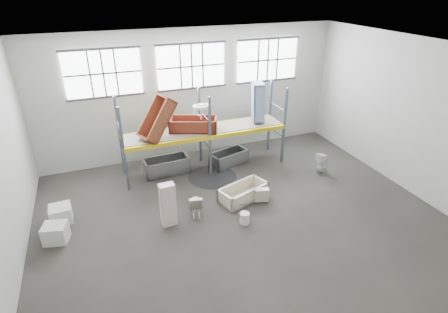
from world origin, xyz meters
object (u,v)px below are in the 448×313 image
steel_tub_right (229,158)px  carton_near (56,233)px  cistern_tall (168,205)px  blue_tub_upright (258,102)px  bucket (245,218)px  bathtub_beige (243,192)px  rust_tub_flat (193,124)px  toilet_white (322,163)px  toilet_beige (196,204)px  steel_tub_left (166,166)px

steel_tub_right → carton_near: steel_tub_right is taller
cistern_tall → steel_tub_right: 4.25m
blue_tub_upright → bucket: size_ratio=4.19×
cistern_tall → carton_near: size_ratio=2.19×
bathtub_beige → carton_near: carton_near is taller
rust_tub_flat → blue_tub_upright: size_ratio=1.17×
rust_tub_flat → cistern_tall: bearing=-119.3°
toilet_white → carton_near: toilet_white is taller
toilet_beige → steel_tub_right: toilet_beige is taller
bathtub_beige → cistern_tall: bearing=171.2°
cistern_tall → toilet_white: size_ratio=1.68×
cistern_tall → steel_tub_left: 3.21m
bathtub_beige → toilet_white: bearing=-9.4°
cistern_tall → rust_tub_flat: rust_tub_flat is taller
bathtub_beige → rust_tub_flat: rust_tub_flat is taller
bathtub_beige → carton_near: 5.71m
blue_tub_upright → carton_near: bearing=-160.4°
bathtub_beige → bucket: bathtub_beige is taller
steel_tub_left → carton_near: size_ratio=2.63×
cistern_tall → steel_tub_right: bearing=40.1°
toilet_white → toilet_beige: bearing=-83.4°
toilet_beige → carton_near: 4.00m
toilet_beige → bucket: toilet_beige is taller
cistern_tall → carton_near: 3.15m
blue_tub_upright → steel_tub_left: bearing=177.7°
toilet_beige → steel_tub_left: size_ratio=0.44×
bathtub_beige → carton_near: size_ratio=2.63×
toilet_beige → cistern_tall: cistern_tall is taller
toilet_beige → steel_tub_left: (-0.26, 2.91, -0.06)m
steel_tub_right → bucket: size_ratio=4.24×
toilet_white → bucket: bearing=-68.0°
bathtub_beige → rust_tub_flat: bearing=90.0°
blue_tub_upright → toilet_beige: bearing=-140.5°
cistern_tall → toilet_white: 6.13m
bathtub_beige → toilet_beige: size_ratio=2.25×
steel_tub_left → blue_tub_upright: bearing=-2.3°
rust_tub_flat → bathtub_beige: bearing=-71.2°
steel_tub_left → toilet_beige: bearing=-84.9°
carton_near → blue_tub_upright: bearing=19.6°
cistern_tall → bucket: bearing=-23.4°
toilet_beige → bucket: size_ratio=2.09×
steel_tub_right → toilet_white: bearing=-32.4°
steel_tub_left → cistern_tall: bearing=-101.3°
cistern_tall → steel_tub_right: (3.06, 2.93, -0.41)m
cistern_tall → rust_tub_flat: (1.71, 3.06, 1.14)m
blue_tub_upright → carton_near: blue_tub_upright is taller
blue_tub_upright → steel_tub_right: bearing=-177.8°
steel_tub_right → blue_tub_upright: bearing=2.2°
steel_tub_right → steel_tub_left: bearing=175.5°
cistern_tall → carton_near: cistern_tall is taller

